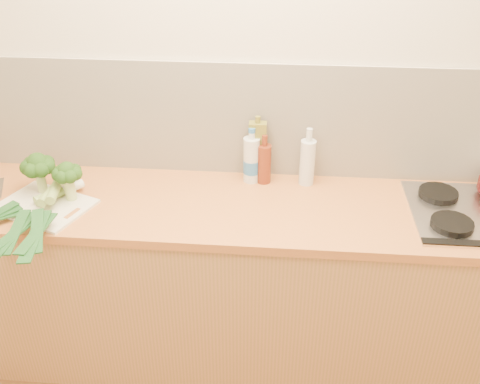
% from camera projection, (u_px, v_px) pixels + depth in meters
% --- Properties ---
extents(room_shell, '(3.50, 3.50, 3.50)m').
position_uv_depth(room_shell, '(246.00, 121.00, 2.45)').
color(room_shell, beige).
rests_on(room_shell, ground).
extents(counter, '(3.20, 0.62, 0.90)m').
position_uv_depth(counter, '(241.00, 283.00, 2.57)').
color(counter, '#B47A4B').
rests_on(counter, ground).
extents(chopping_board, '(0.46, 0.40, 0.01)m').
position_uv_depth(chopping_board, '(44.00, 206.00, 2.32)').
color(chopping_board, white).
rests_on(chopping_board, counter).
extents(broccoli_left, '(0.15, 0.15, 0.19)m').
position_uv_depth(broccoli_left, '(38.00, 166.00, 2.35)').
color(broccoli_left, '#B1C774').
rests_on(broccoli_left, chopping_board).
extents(broccoli_right, '(0.13, 0.13, 0.18)m').
position_uv_depth(broccoli_right, '(67.00, 174.00, 2.29)').
color(broccoli_right, '#B1C774').
rests_on(broccoli_right, chopping_board).
extents(leek_front, '(0.45, 0.50, 0.04)m').
position_uv_depth(leek_front, '(30.00, 203.00, 2.28)').
color(leek_front, white).
rests_on(leek_front, chopping_board).
extents(leek_mid, '(0.12, 0.67, 0.04)m').
position_uv_depth(leek_mid, '(40.00, 204.00, 2.24)').
color(leek_mid, white).
rests_on(leek_mid, chopping_board).
extents(leek_back, '(0.17, 0.70, 0.04)m').
position_uv_depth(leek_back, '(50.00, 200.00, 2.23)').
color(leek_back, white).
rests_on(leek_back, chopping_board).
extents(oil_tin, '(0.08, 0.05, 0.31)m').
position_uv_depth(oil_tin, '(257.00, 151.00, 2.47)').
color(oil_tin, olive).
rests_on(oil_tin, counter).
extents(glass_bottle, '(0.07, 0.07, 0.28)m').
position_uv_depth(glass_bottle, '(307.00, 161.00, 2.44)').
color(glass_bottle, silver).
rests_on(glass_bottle, counter).
extents(amber_bottle, '(0.06, 0.06, 0.24)m').
position_uv_depth(amber_bottle, '(264.00, 163.00, 2.46)').
color(amber_bottle, maroon).
rests_on(amber_bottle, counter).
extents(water_bottle, '(0.08, 0.08, 0.25)m').
position_uv_depth(water_bottle, '(252.00, 161.00, 2.47)').
color(water_bottle, silver).
rests_on(water_bottle, counter).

